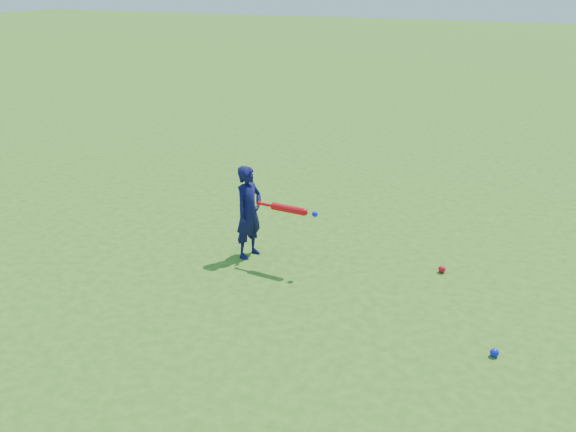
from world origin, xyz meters
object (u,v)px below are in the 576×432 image
Objects in this scene: ground_ball_blue at (494,353)px; child at (249,212)px; bat_swing at (291,209)px; ground_ball_red at (442,269)px.

child is at bearing 161.03° from ground_ball_blue.
child reaches higher than bat_swing.
child is 13.27× the size of ground_ball_red.
ground_ball_red is (2.09, 0.46, -0.49)m from child.
child reaches higher than ground_ball_blue.
ground_ball_red is at bearing 24.77° from bat_swing.
ground_ball_red is at bearing -65.98° from child.
bat_swing is at bearing -87.95° from child.
ground_ball_red is 1.04× the size of ground_ball_blue.
ground_ball_blue is 2.52m from bat_swing.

